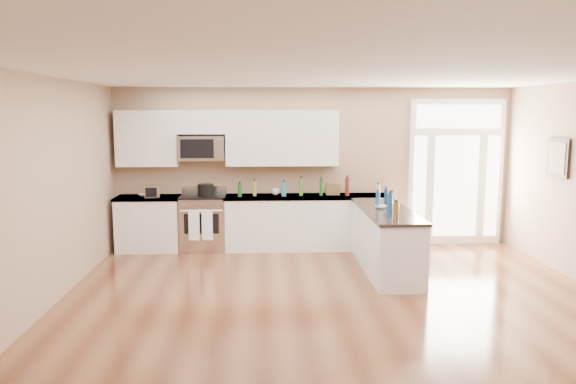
{
  "coord_description": "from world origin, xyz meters",
  "views": [
    {
      "loc": [
        -0.91,
        -5.9,
        2.36
      ],
      "look_at": [
        -0.55,
        2.0,
        1.24
      ],
      "focal_mm": 35.0,
      "sensor_mm": 36.0,
      "label": 1
    }
  ],
  "objects": [
    {
      "name": "upper_cabinet_right",
      "position": [
        -0.57,
        3.83,
        1.93
      ],
      "size": [
        1.94,
        0.33,
        0.95
      ],
      "primitive_type": "cube",
      "color": "white",
      "rests_on": "room_shell"
    },
    {
      "name": "entry_door",
      "position": [
        2.55,
        3.95,
        1.3
      ],
      "size": [
        1.7,
        0.1,
        2.6
      ],
      "color": "white",
      "rests_on": "ground"
    },
    {
      "name": "upper_cabinet_short",
      "position": [
        -1.95,
        3.83,
        2.2
      ],
      "size": [
        0.82,
        0.33,
        0.4
      ],
      "primitive_type": "cube",
      "color": "white",
      "rests_on": "room_shell"
    },
    {
      "name": "cardboard_box",
      "position": [
        0.31,
        3.78,
        1.04
      ],
      "size": [
        0.24,
        0.17,
        0.19
      ],
      "primitive_type": "cube",
      "rotation": [
        0.0,
        0.0,
        -0.01
      ],
      "color": "brown",
      "rests_on": "back_cabinet_right"
    },
    {
      "name": "back_cabinet_left",
      "position": [
        -2.87,
        3.69,
        0.44
      ],
      "size": [
        1.1,
        0.66,
        0.94
      ],
      "color": "white",
      "rests_on": "ground"
    },
    {
      "name": "wall_art_near",
      "position": [
        3.47,
        2.2,
        1.7
      ],
      "size": [
        0.05,
        0.58,
        0.58
      ],
      "color": "black",
      "rests_on": "room_shell"
    },
    {
      "name": "cup_counter",
      "position": [
        -0.68,
        3.81,
        0.99
      ],
      "size": [
        0.16,
        0.16,
        0.11
      ],
      "primitive_type": "imported",
      "rotation": [
        0.0,
        0.0,
        -0.22
      ],
      "color": "white",
      "rests_on": "back_cabinet_right"
    },
    {
      "name": "counter_bottles",
      "position": [
        0.31,
        2.84,
        1.08
      ],
      "size": [
        2.38,
        2.36,
        0.32
      ],
      "color": "#19591E",
      "rests_on": "back_cabinet_right"
    },
    {
      "name": "bowl_left",
      "position": [
        -2.96,
        3.72,
        0.96
      ],
      "size": [
        0.2,
        0.2,
        0.04
      ],
      "primitive_type": "imported",
      "rotation": [
        0.0,
        0.0,
        0.24
      ],
      "color": "white",
      "rests_on": "back_cabinet_left"
    },
    {
      "name": "ground",
      "position": [
        0.0,
        0.0,
        0.0
      ],
      "size": [
        8.0,
        8.0,
        0.0
      ],
      "primitive_type": "plane",
      "color": "#582D18"
    },
    {
      "name": "stockpot",
      "position": [
        -1.89,
        3.66,
        1.06
      ],
      "size": [
        0.37,
        0.37,
        0.22
      ],
      "primitive_type": "cylinder",
      "rotation": [
        0.0,
        0.0,
        0.4
      ],
      "color": "black",
      "rests_on": "kitchen_range"
    },
    {
      "name": "upper_cabinet_left",
      "position": [
        -2.88,
        3.83,
        1.93
      ],
      "size": [
        1.04,
        0.33,
        0.95
      ],
      "primitive_type": "cube",
      "color": "white",
      "rests_on": "room_shell"
    },
    {
      "name": "peninsula_cabinet",
      "position": [
        0.93,
        2.24,
        0.43
      ],
      "size": [
        0.69,
        2.32,
        0.94
      ],
      "color": "white",
      "rests_on": "ground"
    },
    {
      "name": "microwave",
      "position": [
        -1.95,
        3.8,
        1.76
      ],
      "size": [
        0.78,
        0.41,
        0.42
      ],
      "color": "silver",
      "rests_on": "room_shell"
    },
    {
      "name": "kitchen_range",
      "position": [
        -1.94,
        3.69,
        0.48
      ],
      "size": [
        0.78,
        0.69,
        1.08
      ],
      "color": "silver",
      "rests_on": "ground"
    },
    {
      "name": "toaster_oven",
      "position": [
        -2.77,
        3.56,
        1.04
      ],
      "size": [
        0.27,
        0.22,
        0.21
      ],
      "primitive_type": "cube",
      "rotation": [
        0.0,
        0.0,
        0.14
      ],
      "color": "silver",
      "rests_on": "back_cabinet_left"
    },
    {
      "name": "bowl_peninsula",
      "position": [
        0.85,
        2.3,
        0.97
      ],
      "size": [
        0.21,
        0.21,
        0.05
      ],
      "primitive_type": "imported",
      "rotation": [
        0.0,
        0.0,
        0.38
      ],
      "color": "white",
      "rests_on": "peninsula_cabinet"
    },
    {
      "name": "room_shell",
      "position": [
        0.0,
        0.0,
        1.71
      ],
      "size": [
        8.0,
        8.0,
        8.0
      ],
      "color": "tan",
      "rests_on": "ground"
    },
    {
      "name": "back_cabinet_right",
      "position": [
        -0.16,
        3.69,
        0.44
      ],
      "size": [
        2.85,
        0.66,
        0.94
      ],
      "color": "white",
      "rests_on": "ground"
    }
  ]
}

